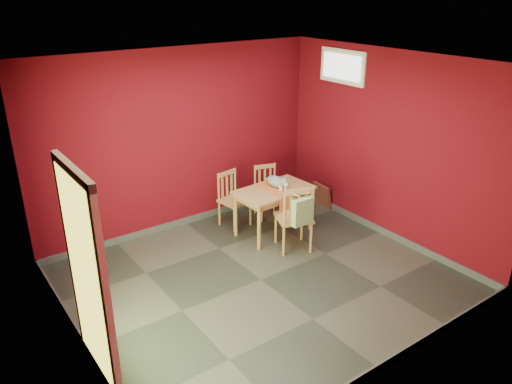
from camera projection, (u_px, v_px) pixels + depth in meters
ground at (261, 280)px, 6.36m from camera, size 4.50×4.50×0.00m
room_shell at (261, 276)px, 6.34m from camera, size 4.50×4.50×4.50m
doorway at (86, 272)px, 4.43m from camera, size 0.06×1.01×2.13m
window at (342, 67)px, 7.40m from camera, size 0.05×0.90×0.50m
outlet_plate at (267, 184)px, 8.60m from camera, size 0.08×0.02×0.12m
dining_table at (274, 195)px, 7.34m from camera, size 1.17×0.72×0.71m
table_runner at (279, 194)px, 7.25m from camera, size 0.35×0.67×0.33m
chair_far_left at (233, 198)px, 7.67m from camera, size 0.46×0.46×0.85m
chair_far_right at (267, 191)px, 7.98m from camera, size 0.49×0.49×0.83m
chair_near at (295, 217)px, 6.91m from camera, size 0.60×0.60×0.99m
tote_bag at (302, 211)px, 6.64m from camera, size 0.31×0.19×0.44m
cat at (276, 180)px, 7.36m from camera, size 0.25×0.45×0.22m
picture_frame at (322, 195)px, 8.39m from camera, size 0.17×0.41×0.40m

